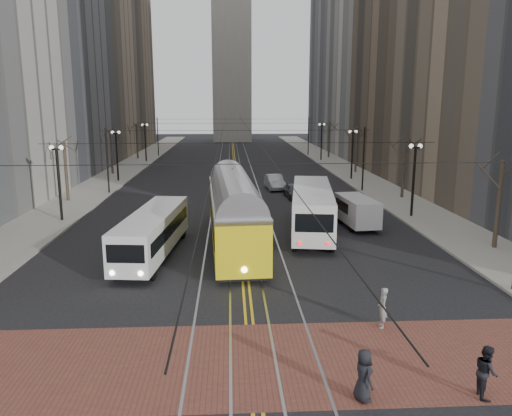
{
  "coord_description": "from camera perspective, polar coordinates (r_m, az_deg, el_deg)",
  "views": [
    {
      "loc": [
        -0.75,
        -20.11,
        8.96
      ],
      "look_at": [
        0.75,
        8.14,
        3.0
      ],
      "focal_mm": 35.0,
      "sensor_mm": 36.0,
      "label": 1
    }
  ],
  "objects": [
    {
      "name": "sidewalk_left",
      "position": [
        67.24,
        -15.28,
        3.88
      ],
      "size": [
        5.0,
        140.0,
        0.15
      ],
      "primitive_type": "cube",
      "color": "gray",
      "rests_on": "ground"
    },
    {
      "name": "pedestrian_c",
      "position": [
        17.68,
        24.82,
        -16.58
      ],
      "size": [
        0.76,
        0.91,
        1.68
      ],
      "primitive_type": "imported",
      "rotation": [
        0.0,
        0.0,
        1.41
      ],
      "color": "black",
      "rests_on": "crosswalk_band"
    },
    {
      "name": "sedan_silver",
      "position": [
        52.97,
        2.14,
        2.99
      ],
      "size": [
        2.07,
        4.77,
        1.53
      ],
      "primitive_type": "imported",
      "rotation": [
        0.0,
        0.0,
        0.1
      ],
      "color": "#979A9F",
      "rests_on": "ground"
    },
    {
      "name": "centre_lines",
      "position": [
        65.73,
        -2.37,
        4.06
      ],
      "size": [
        0.42,
        130.0,
        0.01
      ],
      "primitive_type": "cube",
      "color": "gold",
      "rests_on": "ground"
    },
    {
      "name": "streetcar_rails",
      "position": [
        65.73,
        -2.37,
        4.06
      ],
      "size": [
        4.8,
        130.0,
        0.02
      ],
      "primitive_type": "cube",
      "color": "gray",
      "rests_on": "ground"
    },
    {
      "name": "transit_bus",
      "position": [
        30.2,
        -11.7,
        -3.0
      ],
      "size": [
        3.28,
        10.81,
        2.66
      ],
      "primitive_type": "cube",
      "rotation": [
        0.0,
        0.0,
        -0.1
      ],
      "color": "silver",
      "rests_on": "ground"
    },
    {
      "name": "ground",
      "position": [
        22.03,
        -0.84,
        -12.11
      ],
      "size": [
        260.0,
        260.0,
        0.0
      ],
      "primitive_type": "plane",
      "color": "black",
      "rests_on": "ground"
    },
    {
      "name": "sedan_grey",
      "position": [
        48.24,
        4.39,
        1.98
      ],
      "size": [
        1.88,
        4.08,
        1.35
      ],
      "primitive_type": "imported",
      "rotation": [
        0.0,
        0.0,
        0.07
      ],
      "color": "#3C3E43",
      "rests_on": "ground"
    },
    {
      "name": "building_left_far",
      "position": [
        109.52,
        -16.86,
        17.2
      ],
      "size": [
        16.0,
        20.0,
        40.0
      ],
      "primitive_type": "cube",
      "color": "brown",
      "rests_on": "ground"
    },
    {
      "name": "pedestrian_b",
      "position": [
        21.21,
        14.26,
        -10.98
      ],
      "size": [
        0.5,
        0.67,
        1.67
      ],
      "primitive_type": "imported",
      "rotation": [
        0.0,
        0.0,
        4.53
      ],
      "color": "gray",
      "rests_on": "crosswalk_band"
    },
    {
      "name": "pedestrian_a",
      "position": [
        16.35,
        12.19,
        -18.17
      ],
      "size": [
        0.72,
        0.92,
        1.66
      ],
      "primitive_type": "imported",
      "rotation": [
        0.0,
        0.0,
        1.83
      ],
      "color": "black",
      "rests_on": "crosswalk_band"
    },
    {
      "name": "building_right_mid",
      "position": [
        71.59,
        19.45,
        17.7
      ],
      "size": [
        16.0,
        20.0,
        34.0
      ],
      "primitive_type": "cube",
      "color": "brown",
      "rests_on": "ground"
    },
    {
      "name": "building_left_mid",
      "position": [
        71.05,
        -24.6,
        17.37
      ],
      "size": [
        16.0,
        20.0,
        34.0
      ],
      "primitive_type": "cube",
      "color": "slate",
      "rests_on": "ground"
    },
    {
      "name": "lamp_posts",
      "position": [
        49.26,
        -2.15,
        4.7
      ],
      "size": [
        27.6,
        57.2,
        5.6
      ],
      "color": "black",
      "rests_on": "ground"
    },
    {
      "name": "sidewalk_right",
      "position": [
        67.58,
        10.49,
        4.14
      ],
      "size": [
        5.0,
        140.0,
        0.15
      ],
      "primitive_type": "cube",
      "color": "gray",
      "rests_on": "ground"
    },
    {
      "name": "streetcar",
      "position": [
        31.89,
        -2.51,
        -1.09
      ],
      "size": [
        3.65,
        15.39,
        3.6
      ],
      "primitive_type": "cube",
      "rotation": [
        0.0,
        0.0,
        0.05
      ],
      "color": "yellow",
      "rests_on": "ground"
    },
    {
      "name": "building_right_far",
      "position": [
        109.87,
        11.32,
        17.44
      ],
      "size": [
        16.0,
        20.0,
        40.0
      ],
      "primitive_type": "cube",
      "color": "slate",
      "rests_on": "ground"
    },
    {
      "name": "street_trees",
      "position": [
        55.71,
        -2.26,
        5.54
      ],
      "size": [
        31.68,
        53.28,
        5.6
      ],
      "color": "#382D23",
      "rests_on": "ground"
    },
    {
      "name": "rear_bus",
      "position": [
        35.28,
        6.41,
        -0.26
      ],
      "size": [
        4.31,
        12.32,
        3.15
      ],
      "primitive_type": "cube",
      "rotation": [
        0.0,
        0.0,
        -0.14
      ],
      "color": "silver",
      "rests_on": "ground"
    },
    {
      "name": "crosswalk_band",
      "position": [
        18.45,
        -0.33,
        -17.14
      ],
      "size": [
        25.0,
        6.0,
        0.01
      ],
      "primitive_type": "cube",
      "color": "brown",
      "rests_on": "ground"
    },
    {
      "name": "cargo_van",
      "position": [
        37.29,
        11.46,
        -0.51
      ],
      "size": [
        2.39,
        5.15,
        2.21
      ],
      "primitive_type": "cube",
      "rotation": [
        0.0,
        0.0,
        0.1
      ],
      "color": "silver",
      "rests_on": "ground"
    },
    {
      "name": "trolley_wires",
      "position": [
        55.2,
        -2.26,
        6.5
      ],
      "size": [
        25.96,
        120.0,
        6.6
      ],
      "color": "black",
      "rests_on": "ground"
    }
  ]
}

